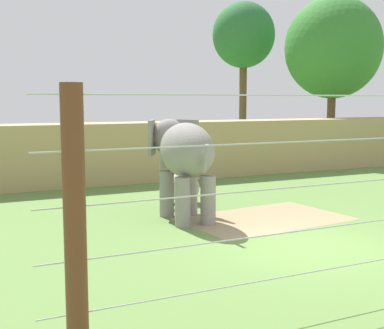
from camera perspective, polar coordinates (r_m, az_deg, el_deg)
The scene contains 7 objects.
ground_plane at distance 11.88m, azimuth 12.62°, elevation -8.70°, with size 120.00×120.00×0.00m, color #5B7F3D.
dirt_patch at distance 14.42m, azimuth 7.81°, elevation -5.80°, with size 4.37×2.86×0.01m, color #937F5B.
embankment_wall at distance 21.00m, azimuth -5.78°, elevation 1.41°, with size 36.00×1.80×2.31m, color tan.
elephant at distance 14.08m, azimuth -0.97°, elevation 1.17°, with size 1.57×3.57×2.65m.
enrichment_ball at distance 16.35m, azimuth -0.92°, elevation -2.48°, with size 0.98×0.98×0.98m, color tan.
tree_left_of_centre at distance 29.70m, azimuth 15.03°, elevation 12.09°, with size 5.14×5.14×8.66m.
tree_behind_wall at distance 32.04m, azimuth 5.61°, elevation 13.64°, with size 3.68×3.68×8.93m.
Camera 1 is at (-7.18, -8.92, 3.17)m, focal length 49.28 mm.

